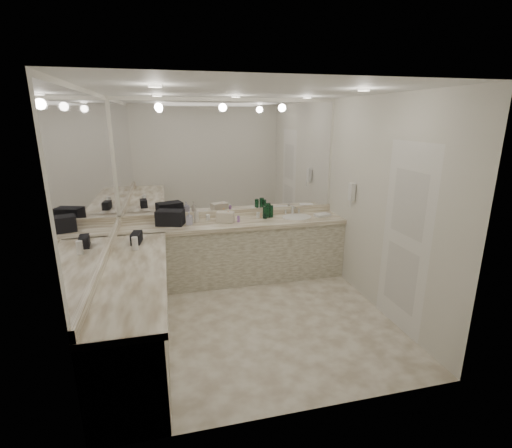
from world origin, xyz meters
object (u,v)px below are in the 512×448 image
object	(u,v)px
sink	(297,217)
cream_cosmetic_case	(225,217)
black_toiletry_bag	(170,217)
soap_bottle_c	(228,216)
wall_phone	(352,192)
soap_bottle_b	(189,218)
soap_bottle_a	(196,215)
hand_towel	(322,215)

from	to	relation	value
sink	cream_cosmetic_case	distance (m)	1.08
black_toiletry_bag	cream_cosmetic_case	distance (m)	0.76
sink	soap_bottle_c	size ratio (longest dim) A/B	2.91
wall_phone	sink	bearing A→B (deg)	140.43
wall_phone	black_toiletry_bag	xyz separation A→B (m)	(-2.45, 0.54, -0.35)
wall_phone	cream_cosmetic_case	xyz separation A→B (m)	(-1.68, 0.49, -0.38)
sink	soap_bottle_c	world-z (taller)	soap_bottle_c
sink	soap_bottle_b	size ratio (longest dim) A/B	2.37
sink	cream_cosmetic_case	size ratio (longest dim) A/B	1.80
cream_cosmetic_case	soap_bottle_a	size ratio (longest dim) A/B	1.18
sink	hand_towel	size ratio (longest dim) A/B	1.99
soap_bottle_a	soap_bottle_b	distance (m)	0.15
wall_phone	cream_cosmetic_case	bearing A→B (deg)	163.65
sink	hand_towel	xyz separation A→B (m)	(0.39, -0.04, 0.02)
sink	wall_phone	size ratio (longest dim) A/B	1.83
sink	cream_cosmetic_case	xyz separation A→B (m)	(-1.08, -0.01, 0.08)
soap_bottle_a	soap_bottle_c	world-z (taller)	soap_bottle_a
cream_cosmetic_case	hand_towel	bearing A→B (deg)	17.21
soap_bottle_b	soap_bottle_c	bearing A→B (deg)	3.11
wall_phone	cream_cosmetic_case	world-z (taller)	wall_phone
soap_bottle_c	wall_phone	bearing A→B (deg)	-17.11
cream_cosmetic_case	hand_towel	size ratio (longest dim) A/B	1.10
cream_cosmetic_case	soap_bottle_b	distance (m)	0.51
wall_phone	soap_bottle_c	world-z (taller)	wall_phone
black_toiletry_bag	soap_bottle_c	size ratio (longest dim) A/B	2.41
sink	soap_bottle_c	distance (m)	1.04
cream_cosmetic_case	soap_bottle_c	size ratio (longest dim) A/B	1.61
soap_bottle_b	cream_cosmetic_case	bearing A→B (deg)	2.12
soap_bottle_c	black_toiletry_bag	bearing A→B (deg)	177.69
sink	black_toiletry_bag	distance (m)	1.84
wall_phone	soap_bottle_a	size ratio (longest dim) A/B	1.17
soap_bottle_b	soap_bottle_c	world-z (taller)	soap_bottle_b
wall_phone	soap_bottle_a	bearing A→B (deg)	164.57
black_toiletry_bag	soap_bottle_a	world-z (taller)	black_toiletry_bag
wall_phone	hand_towel	bearing A→B (deg)	114.76
hand_towel	soap_bottle_a	distance (m)	1.88
soap_bottle_a	soap_bottle_b	size ratio (longest dim) A/B	1.11
sink	soap_bottle_c	xyz separation A→B (m)	(-1.04, 0.01, 0.08)
black_toiletry_bag	soap_bottle_b	xyz separation A→B (m)	(0.25, -0.06, -0.01)
cream_cosmetic_case	soap_bottle_a	bearing A→B (deg)	-172.90
black_toiletry_bag	cream_cosmetic_case	bearing A→B (deg)	-3.27
soap_bottle_a	cream_cosmetic_case	bearing A→B (deg)	-11.50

